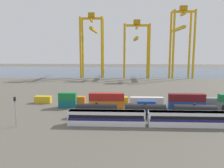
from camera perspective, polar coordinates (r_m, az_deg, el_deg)
ground_plane at (r=119.88m, az=7.31°, el=-1.16°), size 420.00×420.00×0.00m
harbour_water at (r=217.14m, az=5.29°, el=3.16°), size 400.00×110.00×0.01m
passenger_train at (r=63.91m, az=18.26°, el=-8.08°), size 63.10×3.14×3.90m
freight_tank_row at (r=69.73m, az=14.13°, el=-6.55°), size 55.09×3.01×4.47m
signal_mast at (r=64.69m, az=-22.93°, el=-5.41°), size 0.36×0.60×7.91m
shipping_container_0 at (r=81.72m, az=-10.96°, el=-4.84°), size 6.04×2.44×2.60m
shipping_container_1 at (r=81.17m, az=-11.01°, el=-3.05°), size 6.04×2.44×2.60m
shipping_container_2 at (r=79.62m, az=-1.34°, el=-5.04°), size 12.10×2.44×2.60m
shipping_container_3 at (r=79.06m, az=-1.35°, el=-3.21°), size 12.10×2.44×2.60m
shipping_container_4 at (r=79.83m, az=8.51°, el=-5.09°), size 6.04×2.44×2.60m
shipping_container_5 at (r=82.33m, az=18.03°, el=-5.01°), size 12.10×2.44×2.60m
shipping_container_6 at (r=81.79m, az=18.11°, el=-3.23°), size 12.10×2.44×2.60m
shipping_container_9 at (r=90.88m, az=-16.76°, el=-3.70°), size 6.04×2.44×2.60m
shipping_container_10 at (r=87.42m, az=-8.67°, el=-3.91°), size 6.04×2.44×2.60m
shipping_container_11 at (r=85.82m, az=-0.10°, el=-4.05°), size 12.10×2.44×2.60m
shipping_container_12 at (r=86.17m, az=8.59°, el=-4.09°), size 12.10×2.44×2.60m
shipping_container_13 at (r=88.45m, az=17.03°, el=-4.05°), size 6.04×2.44×2.60m
shipping_container_14 at (r=92.52m, az=24.88°, el=-3.92°), size 12.10×2.44×2.60m
gantry_crane_west at (r=175.66m, az=-4.87°, el=11.31°), size 17.07×40.40×46.56m
gantry_crane_central at (r=173.87m, az=6.06°, el=10.15°), size 19.22×36.85×41.47m
gantry_crane_east at (r=178.83m, az=16.84°, el=11.49°), size 15.91×38.40×50.87m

